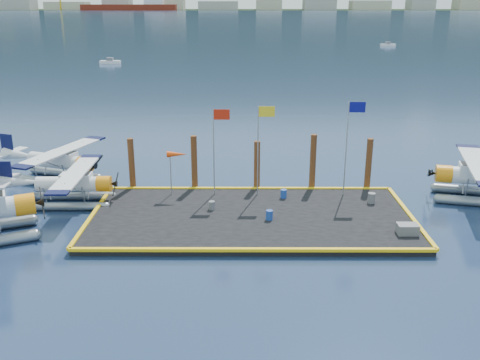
# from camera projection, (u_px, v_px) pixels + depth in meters

# --- Properties ---
(ground) EXTENTS (4000.00, 4000.00, 0.00)m
(ground) POSITION_uv_depth(u_px,v_px,m) (251.00, 221.00, 33.83)
(ground) COLOR #182948
(ground) RESTS_ON ground
(dock) EXTENTS (20.00, 10.00, 0.40)m
(dock) POSITION_uv_depth(u_px,v_px,m) (251.00, 218.00, 33.77)
(dock) COLOR black
(dock) RESTS_ON ground
(dock_bumpers) EXTENTS (20.25, 10.25, 0.18)m
(dock_bumpers) POSITION_uv_depth(u_px,v_px,m) (251.00, 214.00, 33.68)
(dock_bumpers) COLOR #EAB60D
(dock_bumpers) RESTS_ON dock
(far_backdrop) EXTENTS (3050.00, 2050.00, 810.00)m
(far_backdrop) POSITION_uv_depth(u_px,v_px,m) (318.00, 3.00, 1677.88)
(far_backdrop) COLOR black
(far_backdrop) RESTS_ON ground
(seaplane_b) EXTENTS (7.92, 8.72, 3.11)m
(seaplane_b) POSITION_uv_depth(u_px,v_px,m) (72.00, 186.00, 36.05)
(seaplane_b) COLOR gray
(seaplane_b) RESTS_ON ground
(seaplane_c) EXTENTS (8.83, 9.39, 3.38)m
(seaplane_c) POSITION_uv_depth(u_px,v_px,m) (59.00, 164.00, 40.66)
(seaplane_c) COLOR gray
(seaplane_c) RESTS_ON ground
(drum_0) EXTENTS (0.39, 0.39, 0.55)m
(drum_0) POSITION_uv_depth(u_px,v_px,m) (212.00, 205.00, 34.52)
(drum_0) COLOR #59595E
(drum_0) RESTS_ON dock
(drum_1) EXTENTS (0.42, 0.42, 0.60)m
(drum_1) POSITION_uv_depth(u_px,v_px,m) (269.00, 215.00, 32.90)
(drum_1) COLOR navy
(drum_1) RESTS_ON dock
(drum_4) EXTENTS (0.49, 0.49, 0.69)m
(drum_4) POSITION_uv_depth(u_px,v_px,m) (371.00, 198.00, 35.62)
(drum_4) COLOR #59595E
(drum_4) RESTS_ON dock
(drum_5) EXTENTS (0.42, 0.42, 0.59)m
(drum_5) POSITION_uv_depth(u_px,v_px,m) (284.00, 194.00, 36.55)
(drum_5) COLOR navy
(drum_5) RESTS_ON dock
(crate) EXTENTS (1.19, 0.79, 0.60)m
(crate) POSITION_uv_depth(u_px,v_px,m) (407.00, 229.00, 30.87)
(crate) COLOR #59595E
(crate) RESTS_ON dock
(flagpole_red) EXTENTS (1.14, 0.08, 6.00)m
(flagpole_red) POSITION_uv_depth(u_px,v_px,m) (217.00, 139.00, 36.05)
(flagpole_red) COLOR gray
(flagpole_red) RESTS_ON dock
(flagpole_yellow) EXTENTS (1.14, 0.08, 6.20)m
(flagpole_yellow) POSITION_uv_depth(u_px,v_px,m) (261.00, 137.00, 36.00)
(flagpole_yellow) COLOR gray
(flagpole_yellow) RESTS_ON dock
(flagpole_blue) EXTENTS (1.14, 0.08, 6.50)m
(flagpole_blue) POSITION_uv_depth(u_px,v_px,m) (350.00, 135.00, 35.93)
(flagpole_blue) COLOR gray
(flagpole_blue) RESTS_ON dock
(windsock) EXTENTS (1.40, 0.44, 3.12)m
(windsock) POSITION_uv_depth(u_px,v_px,m) (177.00, 155.00, 36.43)
(windsock) COLOR gray
(windsock) RESTS_ON dock
(piling_0) EXTENTS (0.44, 0.44, 4.00)m
(piling_0) POSITION_uv_depth(u_px,v_px,m) (132.00, 166.00, 38.34)
(piling_0) COLOR #442613
(piling_0) RESTS_ON ground
(piling_1) EXTENTS (0.44, 0.44, 4.20)m
(piling_1) POSITION_uv_depth(u_px,v_px,m) (194.00, 164.00, 38.30)
(piling_1) COLOR #442613
(piling_1) RESTS_ON ground
(piling_2) EXTENTS (0.44, 0.44, 3.80)m
(piling_2) POSITION_uv_depth(u_px,v_px,m) (257.00, 167.00, 38.35)
(piling_2) COLOR #442613
(piling_2) RESTS_ON ground
(piling_3) EXTENTS (0.44, 0.44, 4.30)m
(piling_3) POSITION_uv_depth(u_px,v_px,m) (313.00, 164.00, 38.26)
(piling_3) COLOR #442613
(piling_3) RESTS_ON ground
(piling_4) EXTENTS (0.44, 0.44, 4.00)m
(piling_4) POSITION_uv_depth(u_px,v_px,m) (368.00, 166.00, 38.29)
(piling_4) COLOR #442613
(piling_4) RESTS_ON ground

